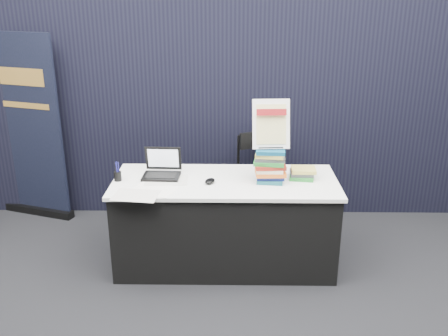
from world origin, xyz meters
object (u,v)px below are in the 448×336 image
display_table (225,222)px  info_sign (271,125)px  pullup_banner (30,138)px  laptop (162,170)px  book_stack_tall (270,165)px  book_stack_short (303,173)px  stacking_chair (259,178)px

display_table → info_sign: size_ratio=4.58×
pullup_banner → laptop: bearing=-13.3°
display_table → pullup_banner: 2.19m
book_stack_tall → book_stack_short: size_ratio=1.31×
book_stack_tall → pullup_banner: size_ratio=0.15×
book_stack_tall → stacking_chair: 0.78m
display_table → book_stack_tall: book_stack_tall is taller
laptop → book_stack_short: (1.15, -0.03, -0.01)m
info_sign → stacking_chair: (-0.04, 0.65, -0.69)m
info_sign → stacking_chair: size_ratio=0.43×
book_stack_short → stacking_chair: bearing=117.3°
laptop → stacking_chair: (0.84, 0.57, -0.29)m
display_table → book_stack_tall: (0.35, -0.02, 0.51)m
book_stack_tall → pullup_banner: pullup_banner is taller
pullup_banner → stacking_chair: pullup_banner is taller
book_stack_short → stacking_chair: size_ratio=0.22×
book_stack_short → stacking_chair: stacking_chair is taller
display_table → laptop: laptop is taller
book_stack_tall → info_sign: bearing=90.0°
display_table → info_sign: bearing=1.3°
info_sign → book_stack_tall: bearing=-93.4°
pullup_banner → stacking_chair: size_ratio=1.98×
stacking_chair → book_stack_tall: bearing=-107.7°
book_stack_tall → book_stack_short: 0.30m
display_table → info_sign: info_sign is taller
laptop → book_stack_tall: (0.87, -0.11, 0.08)m
book_stack_tall → book_stack_short: book_stack_tall is taller
laptop → info_sign: info_sign is taller
book_stack_tall → pullup_banner: 2.48m
laptop → pullup_banner: size_ratio=0.17×
laptop → book_stack_short: laptop is taller
book_stack_short → book_stack_tall: bearing=-164.2°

